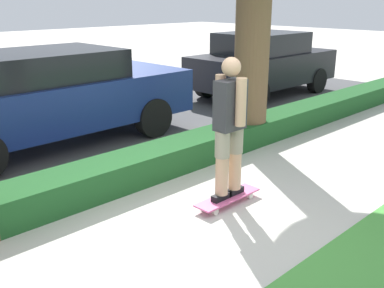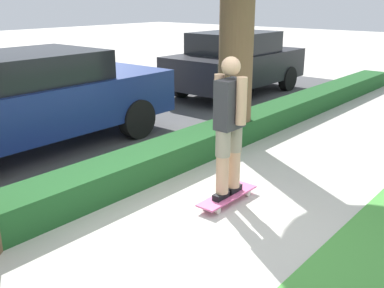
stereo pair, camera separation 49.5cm
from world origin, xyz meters
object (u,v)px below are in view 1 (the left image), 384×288
object	(u,v)px
skateboard	(228,198)
parked_car_rear	(263,63)
parked_car_middle	(47,95)
skater_person	(230,126)

from	to	relation	value
skateboard	parked_car_rear	size ratio (longest dim) A/B	0.23
parked_car_middle	parked_car_rear	size ratio (longest dim) A/B	1.21
skater_person	parked_car_middle	size ratio (longest dim) A/B	0.34
skateboard	skater_person	bearing A→B (deg)	-90.00
parked_car_middle	skater_person	bearing A→B (deg)	-84.46
skateboard	parked_car_rear	world-z (taller)	parked_car_rear
skateboard	skater_person	xyz separation A→B (m)	(0.00, -0.00, 0.88)
skater_person	parked_car_middle	bearing A→B (deg)	96.14
parked_car_middle	parked_car_rear	world-z (taller)	parked_car_middle
skateboard	parked_car_rear	xyz separation A→B (m)	(5.26, 3.55, 0.71)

